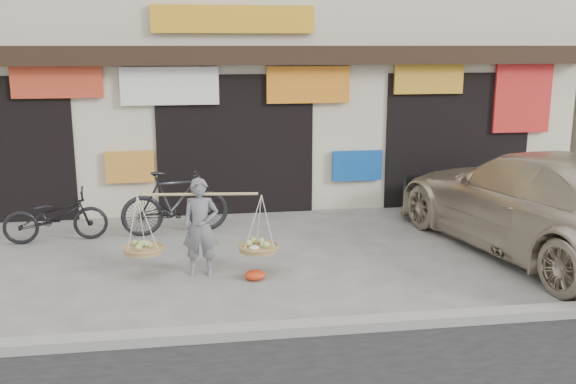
{
  "coord_description": "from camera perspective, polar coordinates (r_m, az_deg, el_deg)",
  "views": [
    {
      "loc": [
        -0.82,
        -8.75,
        3.25
      ],
      "look_at": [
        0.63,
        0.9,
        1.0
      ],
      "focal_mm": 40.0,
      "sensor_mm": 36.0,
      "label": 1
    }
  ],
  "objects": [
    {
      "name": "bike_1",
      "position": [
        11.35,
        -9.99,
        -0.9
      ],
      "size": [
        1.94,
        0.84,
        1.13
      ],
      "primitive_type": "imported",
      "rotation": [
        0.0,
        0.0,
        1.74
      ],
      "color": "black",
      "rests_on": "ground"
    },
    {
      "name": "bike_0",
      "position": [
        11.43,
        -19.96,
        -2.03
      ],
      "size": [
        1.74,
        0.79,
        0.88
      ],
      "primitive_type": "imported",
      "rotation": [
        0.0,
        0.0,
        1.7
      ],
      "color": "black",
      "rests_on": "ground"
    },
    {
      "name": "kerb",
      "position": [
        7.51,
        -1.49,
        -12.15
      ],
      "size": [
        70.0,
        0.25,
        0.12
      ],
      "primitive_type": "cube",
      "color": "gray",
      "rests_on": "ground"
    },
    {
      "name": "ground",
      "position": [
        9.37,
        -3.02,
        -7.32
      ],
      "size": [
        70.0,
        70.0,
        0.0
      ],
      "primitive_type": "plane",
      "color": "gray",
      "rests_on": "ground"
    },
    {
      "name": "red_bag",
      "position": [
        9.14,
        -2.95,
        -7.4
      ],
      "size": [
        0.31,
        0.25,
        0.14
      ],
      "primitive_type": "ellipsoid",
      "color": "red",
      "rests_on": "ground"
    },
    {
      "name": "street_vendor",
      "position": [
        9.25,
        -7.76,
        -3.51
      ],
      "size": [
        2.2,
        0.74,
        1.42
      ],
      "rotation": [
        0.0,
        0.0,
        -0.11
      ],
      "color": "slate",
      "rests_on": "ground"
    },
    {
      "name": "shophouse_block",
      "position": [
        15.19,
        -5.63,
        13.68
      ],
      "size": [
        14.0,
        6.32,
        7.0
      ],
      "color": "beige",
      "rests_on": "ground"
    },
    {
      "name": "suv",
      "position": [
        10.84,
        21.48,
        -0.85
      ],
      "size": [
        3.41,
        6.04,
        1.65
      ],
      "rotation": [
        0.0,
        0.0,
        3.34
      ],
      "color": "beige",
      "rests_on": "ground"
    }
  ]
}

